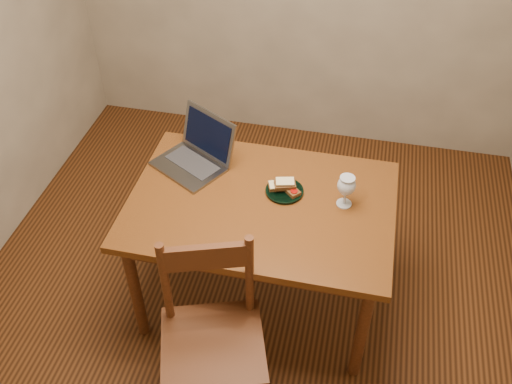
% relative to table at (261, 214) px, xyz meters
% --- Properties ---
extents(floor, '(3.20, 3.20, 0.02)m').
position_rel_table_xyz_m(floor, '(-0.06, 0.04, -0.66)').
color(floor, black).
rests_on(floor, ground).
extents(table, '(1.30, 0.90, 0.74)m').
position_rel_table_xyz_m(table, '(0.00, 0.00, 0.00)').
color(table, '#4A230C').
rests_on(table, floor).
extents(chair, '(0.57, 0.55, 0.48)m').
position_rel_table_xyz_m(chair, '(-0.08, -0.64, -0.13)').
color(chair, '#381E0B').
rests_on(chair, floor).
extents(plate, '(0.19, 0.19, 0.02)m').
position_rel_table_xyz_m(plate, '(0.10, 0.09, 0.09)').
color(plate, black).
rests_on(plate, table).
extents(sandwich_cheese, '(0.11, 0.09, 0.03)m').
position_rel_table_xyz_m(sandwich_cheese, '(0.07, 0.10, 0.12)').
color(sandwich_cheese, '#381E0C').
rests_on(sandwich_cheese, plate).
extents(sandwich_tomato, '(0.10, 0.10, 0.03)m').
position_rel_table_xyz_m(sandwich_tomato, '(0.14, 0.08, 0.12)').
color(sandwich_tomato, '#381E0C').
rests_on(sandwich_tomato, plate).
extents(sandwich_top, '(0.12, 0.09, 0.03)m').
position_rel_table_xyz_m(sandwich_top, '(0.10, 0.10, 0.14)').
color(sandwich_top, '#381E0C').
rests_on(sandwich_top, plate).
extents(milk_glass, '(0.09, 0.09, 0.17)m').
position_rel_table_xyz_m(milk_glass, '(0.40, 0.07, 0.17)').
color(milk_glass, white).
rests_on(milk_glass, table).
extents(laptop, '(0.46, 0.45, 0.25)m').
position_rel_table_xyz_m(laptop, '(-0.39, 0.24, 0.15)').
color(laptop, slate).
rests_on(laptop, table).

